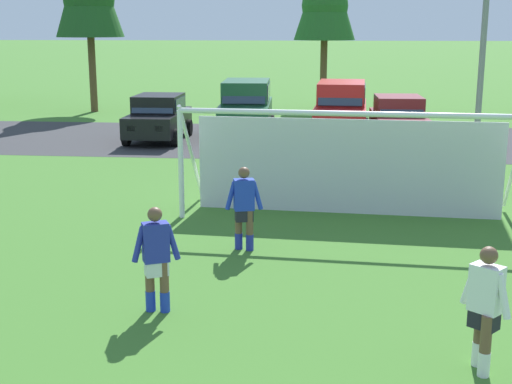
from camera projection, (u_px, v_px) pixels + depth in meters
The scene contains 11 objects.
ground_plane at pixel (302, 198), 17.84m from camera, with size 400.00×400.00×0.00m, color #3D7028.
parking_lot_strip at pixel (311, 140), 26.89m from camera, with size 52.00×8.40×0.01m, color #333335.
soccer_goal at pixel (347, 160), 15.94m from camera, with size 7.53×2.44×2.57m.
player_midfield_center at pixel (244, 209), 13.57m from camera, with size 0.75×0.33×1.64m.
player_defender_far at pixel (156, 260), 10.60m from camera, with size 0.73×0.38×1.64m.
player_winger_left at pixel (485, 310), 8.74m from camera, with size 0.56×0.61×1.64m.
parked_car_slot_far_left at pixel (159, 117), 26.71m from camera, with size 2.07×4.22×1.72m.
parked_car_slot_left at pixel (246, 107), 27.92m from camera, with size 2.30×4.68×2.16m.
parked_car_slot_center_left at pixel (341, 109), 27.27m from camera, with size 2.30×4.69×2.16m.
parked_car_slot_center at pixel (398, 119), 26.21m from camera, with size 2.13×4.25×1.72m.
street_lamp at pixel (490, 30), 20.95m from camera, with size 2.00×0.32×7.99m.
Camera 1 is at (0.59, -2.36, 4.25)m, focal length 49.55 mm.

